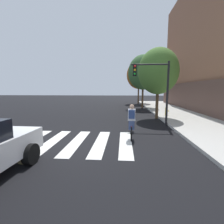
% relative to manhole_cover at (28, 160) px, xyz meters
% --- Properties ---
extents(ground_plane, '(120.00, 120.00, 0.00)m').
position_rel_manhole_cover_xyz_m(ground_plane, '(0.71, 2.00, -0.00)').
color(ground_plane, black).
extents(crosswalk_stripes, '(5.06, 3.63, 0.01)m').
position_rel_manhole_cover_xyz_m(crosswalk_stripes, '(1.09, 2.00, 0.00)').
color(crosswalk_stripes, silver).
rests_on(crosswalk_stripes, ground).
extents(manhole_cover, '(0.64, 0.64, 0.01)m').
position_rel_manhole_cover_xyz_m(manhole_cover, '(0.00, 0.00, 0.00)').
color(manhole_cover, '#473D1E').
rests_on(manhole_cover, ground).
extents(cyclist, '(0.37, 1.71, 1.69)m').
position_rel_manhole_cover_xyz_m(cyclist, '(3.64, 2.77, 0.84)').
color(cyclist, black).
rests_on(cyclist, ground).
extents(traffic_light_near, '(2.47, 0.28, 4.20)m').
position_rel_manhole_cover_xyz_m(traffic_light_near, '(5.27, 5.81, 2.86)').
color(traffic_light_near, black).
rests_on(traffic_light_near, ground).
extents(fire_hydrant, '(0.33, 0.22, 0.78)m').
position_rel_manhole_cover_xyz_m(fire_hydrant, '(7.08, 9.51, 0.53)').
color(fire_hydrant, gold).
rests_on(fire_hydrant, sidewalk).
extents(street_tree_near, '(3.20, 3.20, 5.70)m').
position_rel_manhole_cover_xyz_m(street_tree_near, '(6.00, 8.45, 3.84)').
color(street_tree_near, '#4C3823').
rests_on(street_tree_near, ground).
extents(street_tree_mid, '(3.80, 3.80, 6.75)m').
position_rel_manhole_cover_xyz_m(street_tree_mid, '(5.70, 16.04, 4.56)').
color(street_tree_mid, '#4C3823').
rests_on(street_tree_mid, ground).
extents(street_tree_far, '(4.00, 4.00, 7.12)m').
position_rel_manhole_cover_xyz_m(street_tree_far, '(5.76, 22.56, 4.81)').
color(street_tree_far, '#4C3823').
rests_on(street_tree_far, ground).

